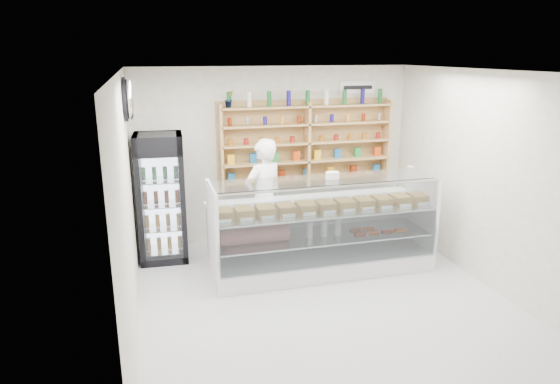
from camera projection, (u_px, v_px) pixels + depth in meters
name	position (u px, v px, depth m)	size (l,w,h in m)	color
room	(329.00, 195.00, 5.80)	(5.00, 5.00, 5.00)	silver
display_counter	(322.00, 246.00, 7.04)	(3.11, 0.93, 1.35)	white
shop_worker	(264.00, 199.00, 7.36)	(0.66, 0.44, 1.82)	white
drinks_cooler	(161.00, 198.00, 7.30)	(0.72, 0.70, 1.89)	black
wall_shelving	(307.00, 143.00, 8.05)	(2.84, 0.28, 1.33)	tan
potted_plant	(229.00, 99.00, 7.53)	(0.14, 0.11, 0.26)	#1E6626
security_mirror	(129.00, 99.00, 6.08)	(0.15, 0.50, 0.50)	silver
wall_sign	(357.00, 87.00, 8.16)	(0.62, 0.03, 0.20)	white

